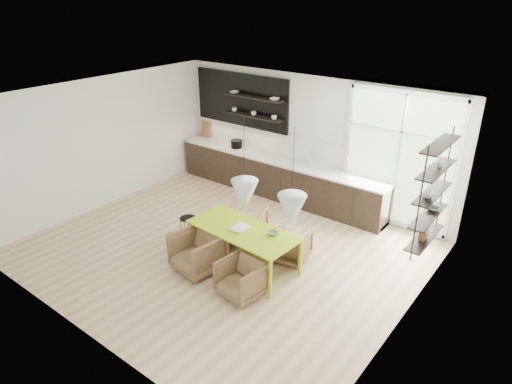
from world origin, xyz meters
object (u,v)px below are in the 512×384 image
armchair_back_left (245,225)px  armchair_back_right (291,245)px  armchair_front_right (242,278)px  dining_table (243,232)px  wire_stool (188,225)px  armchair_front_left (197,252)px

armchair_back_left → armchair_back_right: armchair_back_left is taller
armchair_back_right → armchair_front_right: armchair_front_right is taller
dining_table → armchair_back_left: 0.94m
armchair_back_left → armchair_front_right: size_ratio=1.11×
dining_table → armchair_front_right: 0.95m
armchair_back_left → wire_stool: (-0.98, -0.59, -0.07)m
armchair_back_left → armchair_front_right: (1.06, -1.40, -0.03)m
armchair_back_left → wire_stool: armchair_back_left is taller
wire_stool → armchair_front_right: bearing=-21.4°
dining_table → armchair_front_left: bearing=-128.1°
dining_table → armchair_back_left: (-0.53, 0.70, -0.34)m
dining_table → armchair_front_right: (0.53, -0.69, -0.37)m
dining_table → armchair_back_left: bearing=130.3°
armchair_front_left → armchair_front_right: bearing=5.6°
armchair_front_right → armchair_front_left: bearing=-177.1°
dining_table → armchair_back_right: (0.58, 0.68, -0.39)m
armchair_front_left → wire_stool: bearing=153.0°
wire_stool → armchair_back_right: bearing=15.4°
armchair_back_right → wire_stool: 2.17m
armchair_back_right → armchair_back_left: bearing=-9.5°
armchair_front_left → armchair_back_left: bearing=99.2°
armchair_back_left → wire_stool: size_ratio=1.75×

